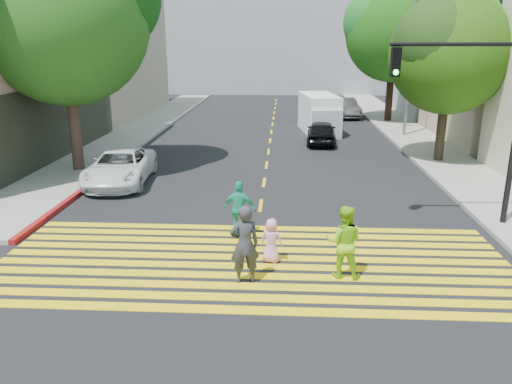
# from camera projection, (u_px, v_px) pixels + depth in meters

# --- Properties ---
(ground) EXTENTS (120.00, 120.00, 0.00)m
(ground) POSITION_uv_depth(u_px,v_px,m) (249.00, 284.00, 11.88)
(ground) COLOR black
(sidewalk_left) EXTENTS (3.00, 40.00, 0.15)m
(sidewalk_left) POSITION_uv_depth(u_px,v_px,m) (145.00, 127.00, 33.34)
(sidewalk_left) COLOR gray
(sidewalk_left) RESTS_ON ground
(sidewalk_right) EXTENTS (3.00, 60.00, 0.15)m
(sidewalk_right) POSITION_uv_depth(u_px,v_px,m) (433.00, 152.00, 25.75)
(sidewalk_right) COLOR gray
(sidewalk_right) RESTS_ON ground
(curb_red) EXTENTS (0.20, 8.00, 0.16)m
(curb_red) POSITION_uv_depth(u_px,v_px,m) (70.00, 200.00, 17.96)
(curb_red) COLOR maroon
(curb_red) RESTS_ON ground
(crosswalk) EXTENTS (13.40, 5.30, 0.01)m
(crosswalk) POSITION_uv_depth(u_px,v_px,m) (252.00, 262.00, 13.10)
(crosswalk) COLOR yellow
(crosswalk) RESTS_ON ground
(lane_line) EXTENTS (0.12, 34.40, 0.01)m
(lane_line) POSITION_uv_depth(u_px,v_px,m) (272.00, 128.00, 33.39)
(lane_line) COLOR yellow
(lane_line) RESTS_ON ground
(building_left_tan) EXTENTS (12.00, 16.00, 10.00)m
(building_left_tan) POSITION_uv_depth(u_px,v_px,m) (65.00, 49.00, 38.04)
(building_left_tan) COLOR tan
(building_left_tan) RESTS_ON ground
(building_right_grey) EXTENTS (10.00, 10.00, 10.00)m
(building_right_grey) POSITION_uv_depth(u_px,v_px,m) (470.00, 49.00, 38.32)
(building_right_grey) COLOR gray
(building_right_grey) RESTS_ON ground
(backdrop_block) EXTENTS (30.00, 8.00, 12.00)m
(backdrop_block) POSITION_uv_depth(u_px,v_px,m) (278.00, 37.00, 56.02)
(backdrop_block) COLOR gray
(backdrop_block) RESTS_ON ground
(tree_left) EXTENTS (8.66, 8.43, 10.07)m
(tree_left) POSITION_uv_depth(u_px,v_px,m) (65.00, 10.00, 20.22)
(tree_left) COLOR #37251A
(tree_left) RESTS_ON ground
(tree_right_near) EXTENTS (7.13, 7.13, 7.82)m
(tree_right_near) POSITION_uv_depth(u_px,v_px,m) (451.00, 48.00, 22.36)
(tree_right_near) COLOR black
(tree_right_near) RESTS_ON ground
(tree_right_far) EXTENTS (8.11, 7.69, 9.58)m
(tree_right_far) POSITION_uv_depth(u_px,v_px,m) (396.00, 27.00, 33.80)
(tree_right_far) COLOR black
(tree_right_far) RESTS_ON ground
(pedestrian_man) EXTENTS (0.80, 0.64, 1.93)m
(pedestrian_man) POSITION_uv_depth(u_px,v_px,m) (245.00, 244.00, 11.76)
(pedestrian_man) COLOR #323237
(pedestrian_man) RESTS_ON ground
(pedestrian_woman) EXTENTS (0.98, 0.82, 1.83)m
(pedestrian_woman) POSITION_uv_depth(u_px,v_px,m) (344.00, 242.00, 12.04)
(pedestrian_woman) COLOR #8ED519
(pedestrian_woman) RESTS_ON ground
(pedestrian_child) EXTENTS (0.66, 0.52, 1.19)m
(pedestrian_child) POSITION_uv_depth(u_px,v_px,m) (271.00, 241.00, 12.94)
(pedestrian_child) COLOR #E58FC7
(pedestrian_child) RESTS_ON ground
(pedestrian_extra) EXTENTS (1.04, 0.58, 1.68)m
(pedestrian_extra) POSITION_uv_depth(u_px,v_px,m) (240.00, 209.00, 14.62)
(pedestrian_extra) COLOR teal
(pedestrian_extra) RESTS_ON ground
(white_sedan) EXTENTS (2.60, 5.03, 1.36)m
(white_sedan) POSITION_uv_depth(u_px,v_px,m) (120.00, 167.00, 20.19)
(white_sedan) COLOR white
(white_sedan) RESTS_ON ground
(dark_car_near) EXTENTS (1.84, 4.02, 1.34)m
(dark_car_near) POSITION_uv_depth(u_px,v_px,m) (321.00, 132.00, 28.04)
(dark_car_near) COLOR black
(dark_car_near) RESTS_ON ground
(silver_car) EXTENTS (2.07, 4.80, 1.38)m
(silver_car) POSITION_uv_depth(u_px,v_px,m) (319.00, 103.00, 41.06)
(silver_car) COLOR #ABAFBB
(silver_car) RESTS_ON ground
(dark_car_parked) EXTENTS (2.15, 4.53, 1.43)m
(dark_car_parked) POSITION_uv_depth(u_px,v_px,m) (345.00, 108.00, 37.90)
(dark_car_parked) COLOR #2A2A2C
(dark_car_parked) RESTS_ON ground
(white_van) EXTENTS (2.51, 5.21, 2.36)m
(white_van) POSITION_uv_depth(u_px,v_px,m) (320.00, 115.00, 31.40)
(white_van) COLOR white
(white_van) RESTS_ON ground
(traffic_signal) EXTENTS (4.00, 0.43, 5.87)m
(traffic_signal) POSITION_uv_depth(u_px,v_px,m) (483.00, 104.00, 14.53)
(traffic_signal) COLOR black
(traffic_signal) RESTS_ON ground
(street_lamp) EXTENTS (2.17, 0.24, 9.60)m
(street_lamp) POSITION_uv_depth(u_px,v_px,m) (408.00, 42.00, 28.57)
(street_lamp) COLOR gray
(street_lamp) RESTS_ON ground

